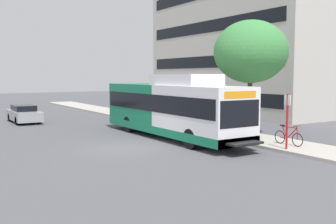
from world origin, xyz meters
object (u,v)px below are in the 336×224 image
object	(u,v)px
bus_stop_sign_pole	(287,117)
parked_car_far_lane	(24,114)
bicycle_parked	(289,137)
transit_bus	(172,108)
street_tree_near_stop	(251,52)

from	to	relation	value
bus_stop_sign_pole	parked_car_far_lane	distance (m)	20.33
bus_stop_sign_pole	bicycle_parked	size ratio (longest dim) A/B	1.48
transit_bus	parked_car_far_lane	xyz separation A→B (m)	(-5.56, 12.26, -1.04)
street_tree_near_stop	bus_stop_sign_pole	bearing A→B (deg)	-113.99
bus_stop_sign_pole	street_tree_near_stop	distance (m)	6.01
transit_bus	street_tree_near_stop	size ratio (longest dim) A/B	1.84
parked_car_far_lane	street_tree_near_stop	bearing A→B (deg)	-55.29
bus_stop_sign_pole	bicycle_parked	distance (m)	1.59
transit_bus	parked_car_far_lane	world-z (taller)	transit_bus
street_tree_near_stop	parked_car_far_lane	world-z (taller)	street_tree_near_stop
transit_bus	street_tree_near_stop	distance (m)	5.69
street_tree_near_stop	bicycle_parked	bearing A→B (deg)	-105.78
street_tree_near_stop	parked_car_far_lane	distance (m)	17.77
transit_bus	bicycle_parked	bearing A→B (deg)	-61.47
bus_stop_sign_pole	parked_car_far_lane	xyz separation A→B (m)	(-7.78, 18.75, -0.99)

